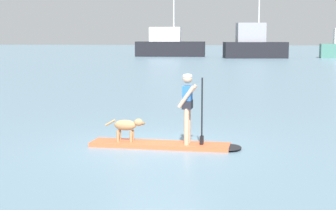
{
  "coord_description": "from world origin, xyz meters",
  "views": [
    {
      "loc": [
        2.66,
        -12.17,
        2.61
      ],
      "look_at": [
        0.0,
        1.0,
        0.9
      ],
      "focal_mm": 55.8,
      "sensor_mm": 36.0,
      "label": 1
    }
  ],
  "objects_px": {
    "moored_boat_center": "(254,45)",
    "person_paddler": "(188,103)",
    "paddleboard": "(169,145)",
    "moored_boat_far_port": "(169,45)",
    "dog": "(127,126)"
  },
  "relations": [
    {
      "from": "person_paddler",
      "to": "dog",
      "type": "bearing_deg",
      "value": -179.67
    },
    {
      "from": "paddleboard",
      "to": "person_paddler",
      "type": "height_order",
      "value": "person_paddler"
    },
    {
      "from": "paddleboard",
      "to": "moored_boat_far_port",
      "type": "relative_size",
      "value": 0.34
    },
    {
      "from": "dog",
      "to": "moored_boat_far_port",
      "type": "xyz_separation_m",
      "value": [
        -11.61,
        63.54,
        1.15
      ]
    },
    {
      "from": "moored_boat_far_port",
      "to": "moored_boat_center",
      "type": "bearing_deg",
      "value": -17.56
    },
    {
      "from": "moored_boat_center",
      "to": "person_paddler",
      "type": "bearing_deg",
      "value": -89.36
    },
    {
      "from": "person_paddler",
      "to": "dog",
      "type": "distance_m",
      "value": 1.62
    },
    {
      "from": "person_paddler",
      "to": "moored_boat_far_port",
      "type": "relative_size",
      "value": 0.16
    },
    {
      "from": "person_paddler",
      "to": "moored_boat_far_port",
      "type": "distance_m",
      "value": 64.87
    },
    {
      "from": "person_paddler",
      "to": "moored_boat_far_port",
      "type": "height_order",
      "value": "moored_boat_far_port"
    },
    {
      "from": "dog",
      "to": "moored_boat_center",
      "type": "bearing_deg",
      "value": 89.19
    },
    {
      "from": "paddleboard",
      "to": "dog",
      "type": "relative_size",
      "value": 3.6
    },
    {
      "from": "paddleboard",
      "to": "person_paddler",
      "type": "xyz_separation_m",
      "value": [
        0.46,
        0.0,
        1.03
      ]
    },
    {
      "from": "moored_boat_far_port",
      "to": "paddleboard",
      "type": "bearing_deg",
      "value": -78.73
    },
    {
      "from": "paddleboard",
      "to": "moored_boat_center",
      "type": "relative_size",
      "value": 0.35
    }
  ]
}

